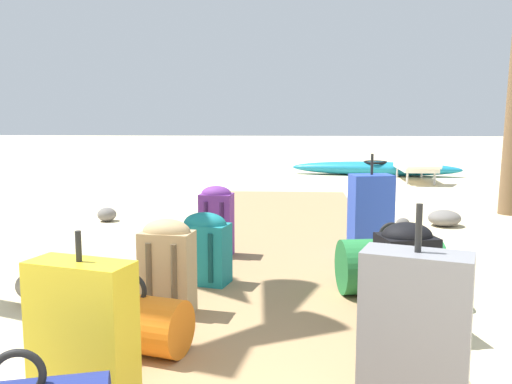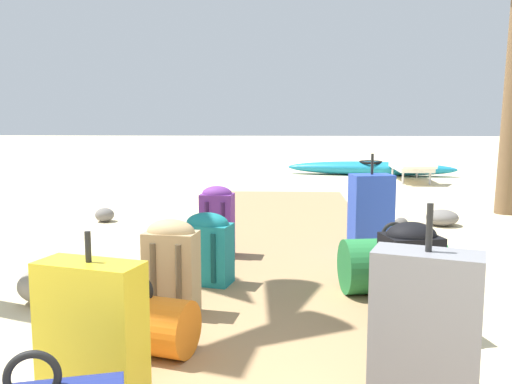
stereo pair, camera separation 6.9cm
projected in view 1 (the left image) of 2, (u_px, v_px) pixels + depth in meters
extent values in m
plane|color=beige|center=(278.00, 291.00, 3.98)|extent=(60.00, 60.00, 0.00)
cube|color=#9E7A51|center=(280.00, 258.00, 4.74)|extent=(1.76, 7.74, 0.08)
cube|color=#197A7F|center=(205.00, 254.00, 3.87)|extent=(0.36, 0.28, 0.42)
ellipsoid|color=#197A7F|center=(205.00, 224.00, 3.84)|extent=(0.35, 0.27, 0.16)
cylinder|color=#0C3D3F|center=(188.00, 256.00, 3.80)|extent=(0.04, 0.04, 0.33)
cylinder|color=#0C3D3F|center=(211.00, 258.00, 3.75)|extent=(0.04, 0.04, 0.33)
cube|color=black|center=(405.00, 280.00, 3.12)|extent=(0.35, 0.31, 0.50)
ellipsoid|color=black|center=(407.00, 236.00, 3.09)|extent=(0.33, 0.29, 0.15)
cylinder|color=black|center=(402.00, 287.00, 2.99)|extent=(0.04, 0.04, 0.40)
cylinder|color=black|center=(428.00, 286.00, 3.01)|extent=(0.04, 0.04, 0.40)
cylinder|color=orange|center=(133.00, 323.00, 2.76)|extent=(0.60, 0.43, 0.28)
torus|color=black|center=(132.00, 289.00, 2.74)|extent=(0.16, 0.07, 0.16)
cube|color=slate|center=(414.00, 339.00, 2.09)|extent=(0.44, 0.31, 0.66)
cylinder|color=black|center=(419.00, 228.00, 2.03)|extent=(0.02, 0.02, 0.18)
torus|color=black|center=(17.00, 376.00, 1.63)|extent=(0.16, 0.07, 0.16)
cube|color=#6B2D84|center=(217.00, 225.00, 4.64)|extent=(0.28, 0.22, 0.52)
ellipsoid|color=#6B2D84|center=(216.00, 194.00, 4.61)|extent=(0.27, 0.21, 0.13)
cylinder|color=#351642|center=(206.00, 227.00, 4.56)|extent=(0.04, 0.04, 0.41)
cylinder|color=#351642|center=(222.00, 227.00, 4.54)|extent=(0.04, 0.04, 0.41)
cube|color=gold|center=(82.00, 334.00, 2.22)|extent=(0.46, 0.29, 0.59)
cylinder|color=black|center=(78.00, 246.00, 2.17)|extent=(0.02, 0.02, 0.12)
cube|color=tan|center=(167.00, 273.00, 3.28)|extent=(0.33, 0.23, 0.49)
ellipsoid|color=tan|center=(167.00, 232.00, 3.25)|extent=(0.31, 0.22, 0.15)
cylinder|color=brown|center=(149.00, 276.00, 3.20)|extent=(0.04, 0.04, 0.39)
cylinder|color=brown|center=(174.00, 278.00, 3.17)|extent=(0.04, 0.04, 0.39)
cube|color=#2847B7|center=(371.00, 214.00, 4.75)|extent=(0.38, 0.29, 0.66)
cylinder|color=black|center=(372.00, 164.00, 4.69)|extent=(0.02, 0.02, 0.18)
cylinder|color=#237538|center=(390.00, 266.00, 3.66)|extent=(0.70, 0.46, 0.36)
torus|color=black|center=(391.00, 235.00, 3.63)|extent=(0.17, 0.05, 0.16)
cube|color=white|center=(415.00, 168.00, 10.56)|extent=(0.63, 1.41, 0.08)
cube|color=white|center=(422.00, 155.00, 9.94)|extent=(0.61, 0.54, 0.47)
cylinder|color=silver|center=(397.00, 172.00, 11.16)|extent=(0.04, 0.04, 0.22)
cylinder|color=silver|center=(422.00, 173.00, 11.12)|extent=(0.04, 0.04, 0.22)
cylinder|color=silver|center=(407.00, 179.00, 10.05)|extent=(0.04, 0.04, 0.22)
cylinder|color=silver|center=(434.00, 179.00, 10.01)|extent=(0.04, 0.04, 0.22)
ellipsoid|color=teal|center=(375.00, 169.00, 11.58)|extent=(3.50, 1.05, 0.29)
torus|color=black|center=(375.00, 162.00, 11.56)|extent=(0.56, 0.56, 0.05)
ellipsoid|color=slate|center=(107.00, 214.00, 6.58)|extent=(0.26, 0.26, 0.16)
ellipsoid|color=gray|center=(49.00, 283.00, 3.75)|extent=(0.50, 0.49, 0.24)
ellipsoid|color=slate|center=(444.00, 218.00, 6.30)|extent=(0.49, 0.49, 0.18)
ellipsoid|color=#5B5651|center=(403.00, 223.00, 6.13)|extent=(0.21, 0.22, 0.12)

